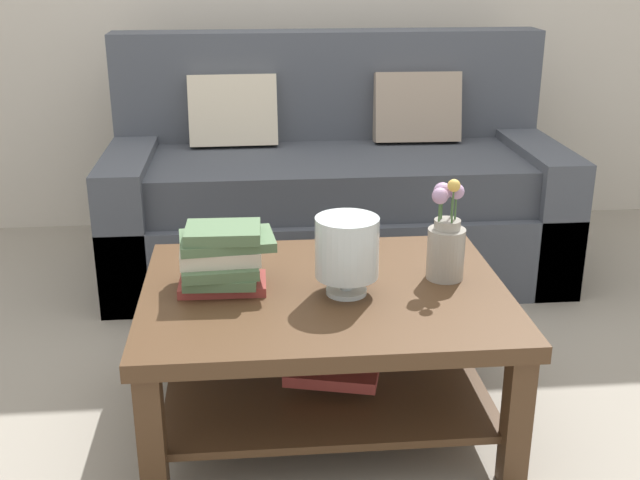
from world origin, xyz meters
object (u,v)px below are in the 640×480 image
object	(u,v)px
book_stack_main	(222,257)
flower_pitcher	(446,241)
couch	(334,191)
coffee_table	(325,326)
glass_hurricane_vase	(347,249)

from	to	relation	value
book_stack_main	flower_pitcher	xyz separation A→B (m)	(0.68, 0.01, 0.02)
flower_pitcher	couch	bearing A→B (deg)	99.34
couch	coffee_table	bearing A→B (deg)	-97.38
couch	coffee_table	size ratio (longest dim) A/B	1.83
couch	flower_pitcher	size ratio (longest dim) A/B	6.17
couch	book_stack_main	size ratio (longest dim) A/B	6.82
glass_hurricane_vase	flower_pitcher	xyz separation A→B (m)	(0.32, 0.09, -0.02)
coffee_table	glass_hurricane_vase	size ratio (longest dim) A/B	4.63
coffee_table	book_stack_main	bearing A→B (deg)	173.03
coffee_table	glass_hurricane_vase	bearing A→B (deg)	-35.21
couch	book_stack_main	xyz separation A→B (m)	(-0.48, -1.27, 0.19)
coffee_table	book_stack_main	distance (m)	0.38
glass_hurricane_vase	flower_pitcher	world-z (taller)	flower_pitcher
couch	glass_hurricane_vase	size ratio (longest dim) A/B	8.49
couch	glass_hurricane_vase	xyz separation A→B (m)	(-0.11, -1.35, 0.23)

